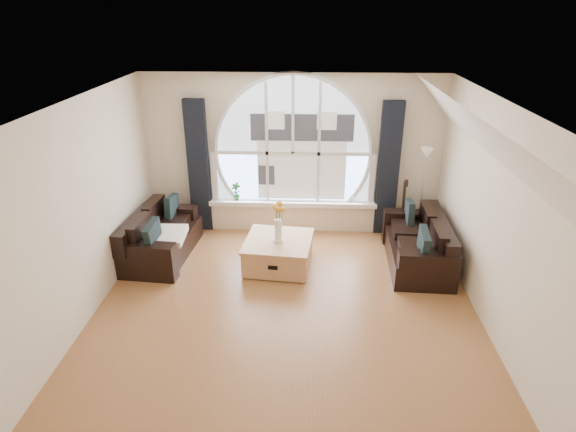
# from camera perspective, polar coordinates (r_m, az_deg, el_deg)

# --- Properties ---
(ground) EXTENTS (5.00, 5.50, 0.01)m
(ground) POSITION_cam_1_polar(r_m,az_deg,el_deg) (6.25, -0.38, -12.25)
(ground) COLOR brown
(ground) RESTS_ON ground
(ceiling) EXTENTS (5.00, 5.50, 0.01)m
(ceiling) POSITION_cam_1_polar(r_m,az_deg,el_deg) (5.13, -0.46, 12.79)
(ceiling) COLOR silver
(ceiling) RESTS_ON ground
(wall_back) EXTENTS (5.00, 0.01, 2.70)m
(wall_back) POSITION_cam_1_polar(r_m,az_deg,el_deg) (8.13, 0.59, 7.30)
(wall_back) COLOR beige
(wall_back) RESTS_ON ground
(wall_front) EXTENTS (5.00, 0.01, 2.70)m
(wall_front) POSITION_cam_1_polar(r_m,az_deg,el_deg) (3.29, -3.08, -21.84)
(wall_front) COLOR beige
(wall_front) RESTS_ON ground
(wall_left) EXTENTS (0.01, 5.50, 2.70)m
(wall_left) POSITION_cam_1_polar(r_m,az_deg,el_deg) (6.20, -24.16, -0.46)
(wall_left) COLOR beige
(wall_left) RESTS_ON ground
(wall_right) EXTENTS (0.01, 5.50, 2.70)m
(wall_right) POSITION_cam_1_polar(r_m,az_deg,el_deg) (5.98, 24.26, -1.36)
(wall_right) COLOR beige
(wall_right) RESTS_ON ground
(attic_slope) EXTENTS (0.92, 5.50, 0.72)m
(attic_slope) POSITION_cam_1_polar(r_m,az_deg,el_deg) (5.55, 23.12, 8.03)
(attic_slope) COLOR silver
(attic_slope) RESTS_ON ground
(arched_window) EXTENTS (2.60, 0.06, 2.15)m
(arched_window) POSITION_cam_1_polar(r_m,az_deg,el_deg) (8.02, 0.59, 9.12)
(arched_window) COLOR silver
(arched_window) RESTS_ON wall_back
(window_sill) EXTENTS (2.90, 0.22, 0.08)m
(window_sill) POSITION_cam_1_polar(r_m,az_deg,el_deg) (8.32, 0.54, 1.56)
(window_sill) COLOR white
(window_sill) RESTS_ON wall_back
(window_frame) EXTENTS (2.76, 0.08, 2.15)m
(window_frame) POSITION_cam_1_polar(r_m,az_deg,el_deg) (7.99, 0.58, 9.06)
(window_frame) COLOR white
(window_frame) RESTS_ON wall_back
(neighbor_house) EXTENTS (1.70, 0.02, 1.50)m
(neighbor_house) POSITION_cam_1_polar(r_m,az_deg,el_deg) (8.04, 1.66, 8.21)
(neighbor_house) COLOR silver
(neighbor_house) RESTS_ON wall_back
(curtain_left) EXTENTS (0.35, 0.12, 2.30)m
(curtain_left) POSITION_cam_1_polar(r_m,az_deg,el_deg) (8.28, -10.64, 5.76)
(curtain_left) COLOR black
(curtain_left) RESTS_ON ground
(curtain_right) EXTENTS (0.35, 0.12, 2.30)m
(curtain_right) POSITION_cam_1_polar(r_m,az_deg,el_deg) (8.18, 11.88, 5.41)
(curtain_right) COLOR black
(curtain_right) RESTS_ON ground
(sofa_left) EXTENTS (0.95, 1.70, 0.73)m
(sofa_left) POSITION_cam_1_polar(r_m,az_deg,el_deg) (7.76, -14.90, -1.94)
(sofa_left) COLOR black
(sofa_left) RESTS_ON ground
(sofa_right) EXTENTS (0.91, 1.70, 0.74)m
(sofa_right) POSITION_cam_1_polar(r_m,az_deg,el_deg) (7.52, 15.24, -2.85)
(sofa_right) COLOR black
(sofa_right) RESTS_ON ground
(coffee_chest) EXTENTS (1.08, 1.08, 0.48)m
(coffee_chest) POSITION_cam_1_polar(r_m,az_deg,el_deg) (7.28, -1.15, -4.29)
(coffee_chest) COLOR tan
(coffee_chest) RESTS_ON ground
(throw_blanket) EXTENTS (0.56, 0.56, 0.10)m
(throw_blanket) POSITION_cam_1_polar(r_m,az_deg,el_deg) (7.42, -14.31, -2.28)
(throw_blanket) COLOR silver
(throw_blanket) RESTS_ON sofa_left
(vase_flowers) EXTENTS (0.24, 0.24, 0.70)m
(vase_flowers) POSITION_cam_1_polar(r_m,az_deg,el_deg) (6.99, -1.20, -0.13)
(vase_flowers) COLOR white
(vase_flowers) RESTS_ON coffee_chest
(floor_lamp) EXTENTS (0.24, 0.24, 1.60)m
(floor_lamp) POSITION_cam_1_polar(r_m,az_deg,el_deg) (8.19, 15.68, 2.43)
(floor_lamp) COLOR #B2B2B2
(floor_lamp) RESTS_ON ground
(guitar) EXTENTS (0.38, 0.27, 1.06)m
(guitar) POSITION_cam_1_polar(r_m,az_deg,el_deg) (8.34, 13.49, 1.06)
(guitar) COLOR brown
(guitar) RESTS_ON ground
(potted_plant) EXTENTS (0.20, 0.16, 0.32)m
(potted_plant) POSITION_cam_1_polar(r_m,az_deg,el_deg) (8.33, -6.21, 2.93)
(potted_plant) COLOR #1E6023
(potted_plant) RESTS_ON window_sill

